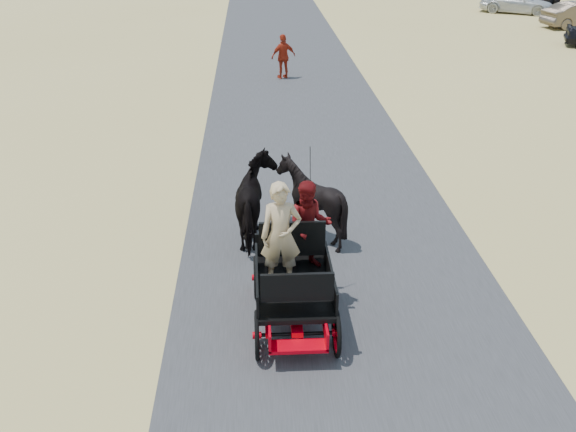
{
  "coord_description": "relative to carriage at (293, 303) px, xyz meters",
  "views": [
    {
      "loc": [
        -1.49,
        -8.01,
        6.42
      ],
      "look_at": [
        -0.9,
        2.54,
        1.2
      ],
      "focal_mm": 40.0,
      "sensor_mm": 36.0,
      "label": 1
    }
  ],
  "objects": [
    {
      "name": "horse_right",
      "position": [
        0.55,
        3.0,
        0.49
      ],
      "size": [
        1.37,
        1.54,
        1.7
      ],
      "primitive_type": "imported",
      "rotation": [
        0.0,
        0.0,
        3.14
      ],
      "color": "black",
      "rests_on": "ground"
    },
    {
      "name": "car_c",
      "position": [
        16.13,
        32.2,
        0.29
      ],
      "size": [
        4.81,
        3.79,
        1.3
      ],
      "primitive_type": "imported",
      "rotation": [
        0.0,
        0.0,
        1.06
      ],
      "color": "silver",
      "rests_on": "ground"
    },
    {
      "name": "horse_left",
      "position": [
        -0.55,
        3.0,
        0.49
      ],
      "size": [
        0.91,
        2.01,
        1.7
      ],
      "primitive_type": "imported",
      "rotation": [
        0.0,
        0.0,
        3.14
      ],
      "color": "black",
      "rests_on": "ground"
    },
    {
      "name": "pedestrian",
      "position": [
        0.66,
        16.53,
        0.5
      ],
      "size": [
        1.09,
        0.74,
        1.73
      ],
      "primitive_type": "imported",
      "rotation": [
        0.0,
        0.0,
        3.49
      ],
      "color": "#A02512",
      "rests_on": "ground"
    },
    {
      "name": "driver_man",
      "position": [
        -0.2,
        0.05,
        1.26
      ],
      "size": [
        0.66,
        0.43,
        1.8
      ],
      "primitive_type": "imported",
      "color": "tan",
      "rests_on": "carriage"
    },
    {
      "name": "ground",
      "position": [
        0.9,
        -0.94,
        -0.36
      ],
      "size": [
        140.0,
        140.0,
        0.0
      ],
      "primitive_type": "plane",
      "color": "tan"
    },
    {
      "name": "carriage",
      "position": [
        0.0,
        0.0,
        0.0
      ],
      "size": [
        1.3,
        2.4,
        0.72
      ],
      "primitive_type": null,
      "color": "black",
      "rests_on": "ground"
    },
    {
      "name": "road",
      "position": [
        0.9,
        -0.94,
        -0.35
      ],
      "size": [
        6.0,
        140.0,
        0.01
      ],
      "primitive_type": "cube",
      "color": "#38383A",
      "rests_on": "ground"
    },
    {
      "name": "passenger_woman",
      "position": [
        0.3,
        0.6,
        1.15
      ],
      "size": [
        0.77,
        0.6,
        1.58
      ],
      "primitive_type": "imported",
      "color": "#660C0F",
      "rests_on": "carriage"
    }
  ]
}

